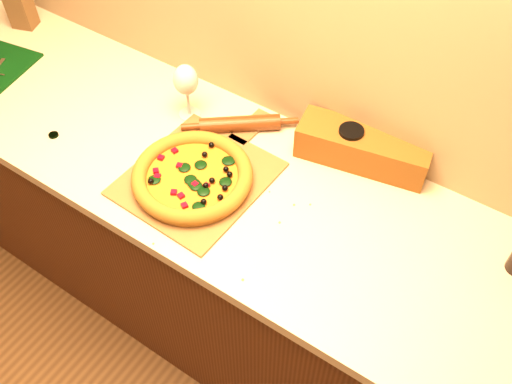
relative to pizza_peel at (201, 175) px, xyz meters
name	(u,v)px	position (x,y,z in m)	size (l,w,h in m)	color
cabinet	(242,265)	(0.11, 0.05, -0.47)	(2.80, 0.65, 0.86)	#411F0D
countertop	(239,185)	(0.11, 0.05, -0.02)	(2.84, 0.68, 0.04)	beige
pizza_peel	(201,175)	(0.00, 0.00, 0.00)	(0.41, 0.59, 0.01)	brown
pizza	(192,176)	(0.00, -0.04, 0.03)	(0.37, 0.37, 0.05)	#BD712F
bottle_cap	(54,135)	(-0.51, -0.13, 0.00)	(0.03, 0.03, 0.01)	black
rolling_pin	(240,124)	(-0.02, 0.24, 0.02)	(0.32, 0.26, 0.05)	#55250E
bread_bag	(363,148)	(0.38, 0.33, 0.05)	(0.41, 0.13, 0.11)	brown
wine_glass	(186,81)	(-0.20, 0.20, 0.14)	(0.08, 0.08, 0.20)	silver
paper_bag	(20,6)	(-1.07, 0.25, 0.08)	(0.09, 0.07, 0.18)	brown
dark_jar	(349,144)	(0.34, 0.32, 0.06)	(0.08, 0.08, 0.12)	black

